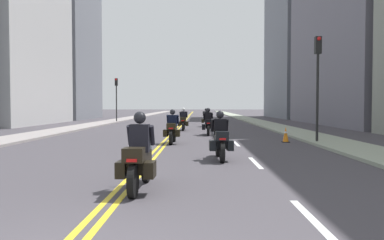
% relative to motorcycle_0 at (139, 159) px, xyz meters
% --- Properties ---
extents(ground_plane, '(264.00, 264.00, 0.00)m').
position_rel_motorcycle_0_xyz_m(ground_plane, '(-0.37, 43.99, -0.66)').
color(ground_plane, '#413D43').
extents(sidewalk_left, '(2.36, 144.00, 0.12)m').
position_rel_motorcycle_0_xyz_m(sidewalk_left, '(-8.33, 43.99, -0.60)').
color(sidewalk_left, gray).
rests_on(sidewalk_left, ground).
extents(sidewalk_right, '(2.36, 144.00, 0.12)m').
position_rel_motorcycle_0_xyz_m(sidewalk_right, '(7.59, 43.99, -0.60)').
color(sidewalk_right, '#969E89').
rests_on(sidewalk_right, ground).
extents(centreline_yellow_inner, '(0.12, 132.00, 0.01)m').
position_rel_motorcycle_0_xyz_m(centreline_yellow_inner, '(-0.49, 43.99, -0.66)').
color(centreline_yellow_inner, yellow).
rests_on(centreline_yellow_inner, ground).
extents(centreline_yellow_outer, '(0.12, 132.00, 0.01)m').
position_rel_motorcycle_0_xyz_m(centreline_yellow_outer, '(-0.25, 43.99, -0.66)').
color(centreline_yellow_outer, yellow).
rests_on(centreline_yellow_outer, ground).
extents(lane_dashes_white, '(0.14, 56.40, 0.01)m').
position_rel_motorcycle_0_xyz_m(lane_dashes_white, '(3.02, 24.99, -0.66)').
color(lane_dashes_white, silver).
rests_on(lane_dashes_white, ground).
extents(building_right_1, '(7.35, 20.81, 21.62)m').
position_rel_motorcycle_0_xyz_m(building_right_1, '(16.13, 28.66, 10.15)').
color(building_right_1, slate).
rests_on(building_right_1, ground).
extents(building_left_2, '(6.68, 12.57, 18.83)m').
position_rel_motorcycle_0_xyz_m(building_left_2, '(-16.54, 43.57, 8.75)').
color(building_left_2, slate).
rests_on(building_left_2, ground).
extents(building_right_2, '(8.94, 17.13, 25.57)m').
position_rel_motorcycle_0_xyz_m(building_right_2, '(16.93, 49.48, 12.12)').
color(building_right_2, slate).
rests_on(building_right_2, ground).
extents(motorcycle_0, '(0.77, 2.22, 1.66)m').
position_rel_motorcycle_0_xyz_m(motorcycle_0, '(0.00, 0.00, 0.00)').
color(motorcycle_0, black).
rests_on(motorcycle_0, ground).
extents(motorcycle_1, '(0.78, 2.24, 1.61)m').
position_rel_motorcycle_0_xyz_m(motorcycle_1, '(1.96, 4.63, -0.01)').
color(motorcycle_1, black).
rests_on(motorcycle_1, ground).
extents(motorcycle_2, '(0.77, 2.21, 1.61)m').
position_rel_motorcycle_0_xyz_m(motorcycle_2, '(0.02, 10.03, -0.01)').
color(motorcycle_2, black).
rests_on(motorcycle_2, ground).
extents(motorcycle_3, '(0.76, 2.23, 1.65)m').
position_rel_motorcycle_0_xyz_m(motorcycle_3, '(1.84, 15.24, -0.00)').
color(motorcycle_3, black).
rests_on(motorcycle_3, ground).
extents(motorcycle_4, '(0.76, 2.23, 1.64)m').
position_rel_motorcycle_0_xyz_m(motorcycle_4, '(0.17, 19.68, -0.01)').
color(motorcycle_4, black).
rests_on(motorcycle_4, ground).
extents(motorcycle_5, '(0.77, 2.09, 1.57)m').
position_rel_motorcycle_0_xyz_m(motorcycle_5, '(1.91, 24.68, -0.03)').
color(motorcycle_5, black).
rests_on(motorcycle_5, ground).
extents(traffic_cone_0, '(0.36, 0.36, 0.77)m').
position_rel_motorcycle_0_xyz_m(traffic_cone_0, '(5.50, 10.76, -0.28)').
color(traffic_cone_0, black).
rests_on(traffic_cone_0, ground).
extents(traffic_light_near, '(0.28, 0.38, 4.99)m').
position_rel_motorcycle_0_xyz_m(traffic_light_near, '(6.80, 10.09, 2.78)').
color(traffic_light_near, black).
rests_on(traffic_light_near, ground).
extents(traffic_light_far, '(0.28, 0.38, 4.72)m').
position_rel_motorcycle_0_xyz_m(traffic_light_far, '(-7.55, 33.19, 2.61)').
color(traffic_light_far, black).
rests_on(traffic_light_far, ground).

